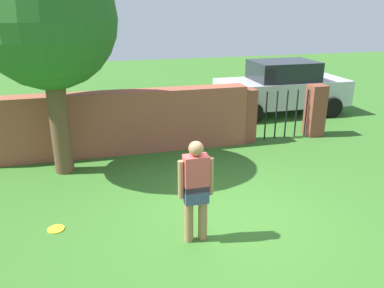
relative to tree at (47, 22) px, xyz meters
The scene contains 7 objects.
ground_plane 5.05m from the tree, 45.76° to the right, with size 40.00×40.00×0.00m, color #336623.
brick_wall 2.82m from the tree, 33.80° to the left, with size 6.34×0.50×1.51m, color brown.
tree is the anchor object (origin of this frame).
person 4.45m from the tree, 57.56° to the right, with size 0.54×0.22×1.62m.
fence_gate 6.12m from the tree, ahead, with size 2.46×0.44×1.40m.
car 7.77m from the tree, 25.09° to the left, with size 4.20×1.92×1.72m.
frisbee_yellow 3.94m from the tree, 91.25° to the right, with size 0.27×0.27×0.02m, color yellow.
Camera 1 is at (-2.08, -5.42, 3.46)m, focal length 36.55 mm.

